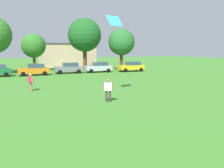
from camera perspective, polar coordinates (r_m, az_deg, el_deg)
name	(u,v)px	position (r m, az deg, el deg)	size (l,w,h in m)	color
ground_plane	(32,81)	(31.37, -18.03, 0.72)	(160.00, 160.00, 0.00)	#42842D
adult_bystander	(108,88)	(17.83, -0.89, -0.96)	(0.74, 0.51, 1.69)	#3F3833
bystander_midfield	(31,81)	(23.55, -18.23, 0.69)	(0.47, 0.70, 1.58)	#8C7259
kite	(114,21)	(20.61, 0.55, 14.22)	(1.49, 1.04, 1.17)	#3FBFE5
parked_car_orange_1	(34,69)	(37.52, -17.48, 3.21)	(4.30, 2.02, 1.68)	orange
parked_car_gray_2	(69,68)	(39.40, -9.90, 3.67)	(4.30, 2.02, 1.68)	slate
parked_car_silver_3	(99,67)	(40.68, -3.08, 3.92)	(4.30, 2.02, 1.68)	silver
parked_car_yellow_4	(131,66)	(42.20, 4.51, 4.05)	(4.30, 2.02, 1.68)	yellow
tree_center	(34,46)	(44.91, -17.60, 8.39)	(4.12, 4.12, 6.42)	brown
tree_right	(85,35)	(44.96, -6.33, 11.11)	(5.91, 5.91, 9.21)	brown
tree_far_right	(121,42)	(44.83, 2.19, 9.59)	(4.74, 4.74, 7.39)	brown
house_right	(67,55)	(55.66, -10.35, 6.64)	(11.85, 7.24, 5.04)	beige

